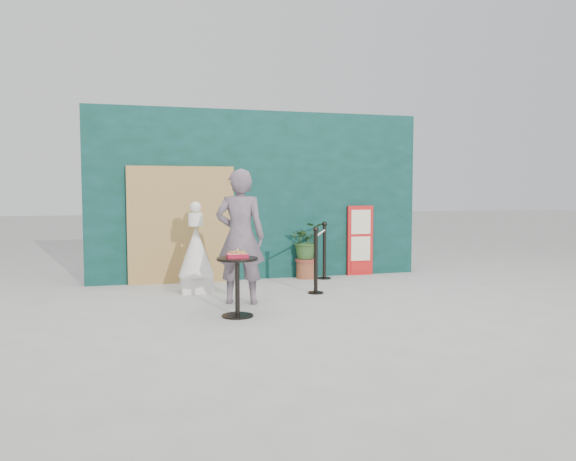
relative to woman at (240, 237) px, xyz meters
The scene contains 10 objects.
ground 1.55m from the woman, 51.49° to the right, with size 60.00×60.00×0.00m, color #ADAAA5.
back_wall 2.38m from the woman, 70.78° to the left, with size 6.00×0.30×3.00m, color #0A2F25.
bamboo_fence 2.08m from the woman, 107.82° to the left, with size 1.80×0.08×2.00m, color tan.
woman is the anchor object (origin of this frame).
menu_board 3.34m from the woman, 36.82° to the left, with size 0.50×0.07×1.30m.
statue 1.22m from the woman, 115.52° to the left, with size 0.55×0.55×1.42m.
cafe_table 0.94m from the woman, 103.66° to the right, with size 0.52×0.52×0.75m.
food_basket 0.84m from the woman, 103.56° to the right, with size 0.26×0.19×0.11m.
planter 2.48m from the woman, 50.17° to the left, with size 0.60×0.52×1.02m.
stanchion_barrier 1.96m from the woman, 34.73° to the left, with size 0.84×1.54×1.03m.
Camera 1 is at (-2.24, -6.76, 1.61)m, focal length 35.00 mm.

